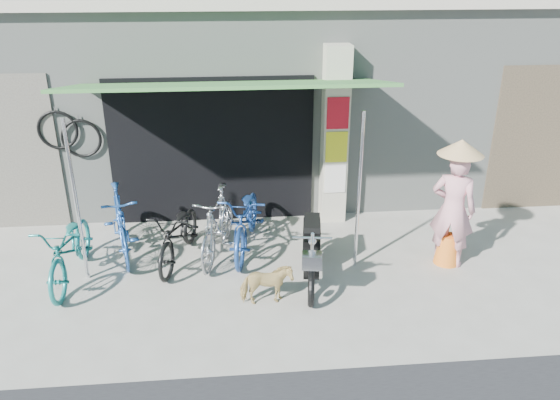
{
  "coord_description": "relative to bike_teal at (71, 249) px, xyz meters",
  "views": [
    {
      "loc": [
        -0.87,
        -6.24,
        4.14
      ],
      "look_at": [
        -0.2,
        1.0,
        1.0
      ],
      "focal_mm": 35.0,
      "sensor_mm": 36.0,
      "label": 1
    }
  ],
  "objects": [
    {
      "name": "ground",
      "position": [
        3.18,
        -0.75,
        -0.48
      ],
      "size": [
        80.0,
        80.0,
        0.0
      ],
      "primitive_type": "plane",
      "color": "#A39E93",
      "rests_on": "ground"
    },
    {
      "name": "bicycle_shop",
      "position": [
        3.17,
        4.34,
        1.35
      ],
      "size": [
        12.3,
        5.3,
        3.66
      ],
      "color": "gray",
      "rests_on": "ground"
    },
    {
      "name": "shop_pillar",
      "position": [
        4.03,
        1.7,
        1.01
      ],
      "size": [
        0.42,
        0.44,
        3.0
      ],
      "color": "#BDB7A1",
      "rests_on": "ground"
    },
    {
      "name": "awning",
      "position": [
        2.27,
        0.88,
        2.03
      ],
      "size": [
        4.6,
        1.88,
        2.72
      ],
      "color": "#366F32",
      "rests_on": "ground"
    },
    {
      "name": "bike_teal",
      "position": [
        0.0,
        0.0,
        0.0
      ],
      "size": [
        0.69,
        1.86,
        0.97
      ],
      "primitive_type": "imported",
      "rotation": [
        0.0,
        0.0,
        -0.02
      ],
      "color": "#1B7B78",
      "rests_on": "ground"
    },
    {
      "name": "bike_blue",
      "position": [
        0.58,
        0.67,
        0.05
      ],
      "size": [
        0.94,
        1.85,
        1.07
      ],
      "primitive_type": "imported",
      "rotation": [
        0.0,
        0.0,
        0.26
      ],
      "color": "#204B94",
      "rests_on": "ground"
    },
    {
      "name": "bike_black",
      "position": [
        1.48,
        0.39,
        -0.03
      ],
      "size": [
        0.98,
        1.8,
        0.9
      ],
      "primitive_type": "imported",
      "rotation": [
        0.0,
        0.0,
        -0.23
      ],
      "color": "black",
      "rests_on": "ground"
    },
    {
      "name": "bike_silver",
      "position": [
        2.05,
        0.51,
        0.05
      ],
      "size": [
        0.93,
        1.84,
        1.06
      ],
      "primitive_type": "imported",
      "rotation": [
        0.0,
        0.0,
        -0.26
      ],
      "color": "#A8A8AD",
      "rests_on": "ground"
    },
    {
      "name": "bike_navy",
      "position": [
        2.5,
        0.67,
        0.03
      ],
      "size": [
        1.03,
        2.05,
        1.03
      ],
      "primitive_type": "imported",
      "rotation": [
        0.0,
        0.0,
        -0.18
      ],
      "color": "navy",
      "rests_on": "ground"
    },
    {
      "name": "street_dog",
      "position": [
        2.69,
        -0.88,
        -0.2
      ],
      "size": [
        0.71,
        0.37,
        0.58
      ],
      "primitive_type": "imported",
      "rotation": [
        0.0,
        0.0,
        1.66
      ],
      "color": "tan",
      "rests_on": "ground"
    },
    {
      "name": "moped",
      "position": [
        3.37,
        -0.3,
        -0.03
      ],
      "size": [
        0.55,
        1.75,
        1.0
      ],
      "rotation": [
        0.0,
        0.0,
        -0.15
      ],
      "color": "black",
      "rests_on": "ground"
    },
    {
      "name": "nun",
      "position": [
        5.47,
        -0.05,
        0.46
      ],
      "size": [
        0.77,
        0.69,
        1.94
      ],
      "rotation": [
        0.0,
        0.0,
        2.61
      ],
      "color": "#D28D98",
      "rests_on": "ground"
    }
  ]
}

